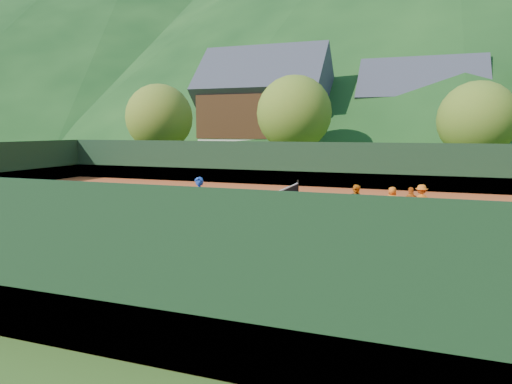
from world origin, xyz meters
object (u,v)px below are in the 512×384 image
(tennis_net, at_px, (262,209))
(student_b, at_px, (411,206))
(chalet_mid, at_px, (420,118))
(student_a, at_px, (355,202))
(student_d, at_px, (421,201))
(student_c, at_px, (392,202))
(coach, at_px, (199,202))
(ball_hopper, at_px, (73,207))
(chalet_left, at_px, (265,113))

(tennis_net, bearing_deg, student_b, 12.70)
(tennis_net, relative_size, chalet_mid, 0.95)
(student_a, height_order, tennis_net, student_a)
(student_a, xyz_separation_m, student_d, (2.61, 1.45, -0.03))
(student_d, bearing_deg, student_c, -14.05)
(coach, distance_m, student_a, 6.59)
(student_b, bearing_deg, chalet_mid, -107.67)
(student_c, bearing_deg, student_d, -153.86)
(student_d, relative_size, chalet_mid, 0.12)
(student_a, bearing_deg, student_d, -128.26)
(student_a, xyz_separation_m, tennis_net, (-3.73, -1.31, -0.27))
(chalet_mid, bearing_deg, ball_hopper, -108.68)
(ball_hopper, height_order, chalet_mid, chalet_mid)
(student_c, distance_m, student_d, 1.21)
(student_d, bearing_deg, coach, 14.38)
(student_b, distance_m, ball_hopper, 13.62)
(student_a, relative_size, ball_hopper, 1.54)
(student_a, height_order, chalet_left, chalet_left)
(student_a, xyz_separation_m, chalet_left, (-13.73, 28.69, 4.86))
(student_a, distance_m, chalet_left, 32.18)
(student_b, height_order, student_d, student_b)
(ball_hopper, xyz_separation_m, chalet_mid, (12.73, 37.63, 4.22))
(chalet_mid, bearing_deg, student_b, -90.09)
(student_c, xyz_separation_m, tennis_net, (-5.14, -2.71, -0.17))
(student_d, bearing_deg, ball_hopper, 9.52)
(student_c, bearing_deg, chalet_left, -37.35)
(student_c, bearing_deg, coach, 58.44)
(ball_hopper, bearing_deg, student_b, 21.42)
(student_c, relative_size, tennis_net, 0.11)
(student_c, relative_size, chalet_left, 0.10)
(coach, relative_size, tennis_net, 0.17)
(coach, bearing_deg, chalet_mid, 78.38)
(student_d, distance_m, tennis_net, 6.92)
(student_d, bearing_deg, chalet_left, -75.58)
(coach, relative_size, student_b, 1.32)
(student_d, xyz_separation_m, tennis_net, (-6.34, -2.76, -0.24))
(chalet_left, bearing_deg, coach, -75.81)
(student_a, height_order, ball_hopper, student_a)
(student_c, distance_m, chalet_left, 31.60)
(student_d, height_order, tennis_net, student_d)
(student_c, height_order, ball_hopper, student_c)
(student_d, bearing_deg, tennis_net, 6.99)
(tennis_net, relative_size, chalet_left, 0.87)
(student_b, xyz_separation_m, student_d, (0.39, 1.42, -0.02))
(student_b, height_order, chalet_mid, chalet_mid)
(coach, xyz_separation_m, student_a, (5.60, 3.47, -0.23))
(student_b, height_order, chalet_left, chalet_left)
(student_d, height_order, ball_hopper, student_d)
(ball_hopper, distance_m, chalet_mid, 39.95)
(coach, bearing_deg, ball_hopper, -162.45)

